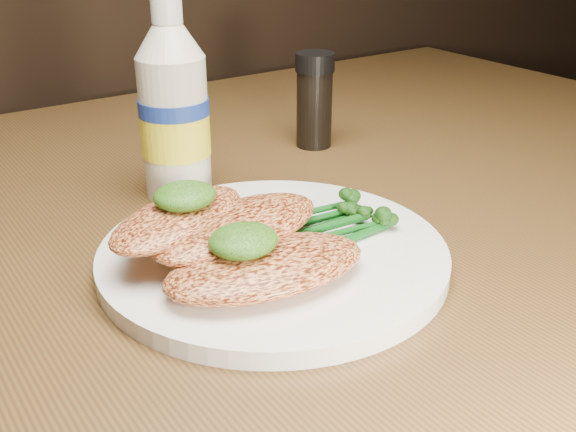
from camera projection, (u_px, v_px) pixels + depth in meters
plate at (273, 254)px, 0.53m from camera, size 0.27×0.27×0.01m
chicken_front at (266, 267)px, 0.47m from camera, size 0.16×0.10×0.02m
chicken_mid at (238, 227)px, 0.51m from camera, size 0.16×0.10×0.02m
chicken_back at (179, 218)px, 0.51m from camera, size 0.15×0.12×0.02m
pesto_front at (243, 241)px, 0.47m from camera, size 0.06×0.05×0.02m
pesto_back at (185, 196)px, 0.50m from camera, size 0.05×0.05×0.02m
broccolini_bundle at (318, 223)px, 0.54m from camera, size 0.13×0.11×0.02m
mayo_bottle at (173, 100)px, 0.62m from camera, size 0.08×0.08×0.18m
pepper_grinder at (314, 100)px, 0.76m from camera, size 0.05×0.05×0.11m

